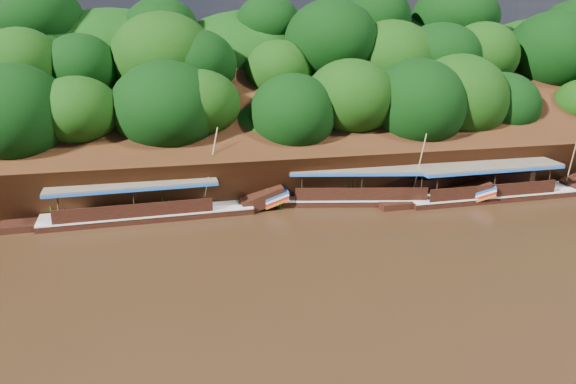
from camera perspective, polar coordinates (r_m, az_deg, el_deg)
name	(u,v)px	position (r m, az deg, el deg)	size (l,w,h in m)	color
ground	(393,250)	(33.70, 10.61, -5.84)	(160.00, 160.00, 0.00)	black
riverbank	(302,138)	(53.77, 1.38, 5.51)	(120.00, 30.06, 19.40)	black
boat_0	(505,190)	(45.21, 21.20, 0.22)	(16.67, 3.04, 7.46)	black
boat_1	(381,194)	(41.67, 9.44, -0.24)	(15.59, 5.18, 5.83)	black
boat_2	(161,209)	(39.13, -12.76, -1.66)	(16.75, 3.16, 6.46)	black
reeds	(311,191)	(40.87, 2.36, 0.07)	(50.06, 2.32, 2.19)	#1E6218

